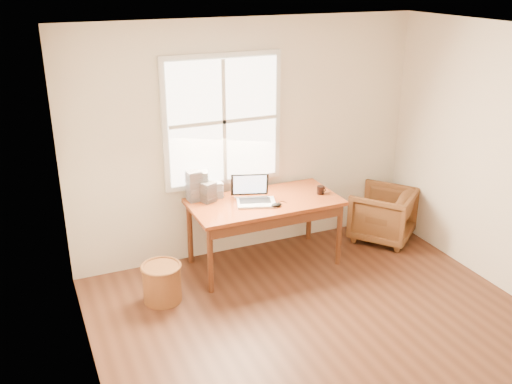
# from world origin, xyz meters

# --- Properties ---
(room_shell) EXTENTS (4.04, 4.54, 2.64)m
(room_shell) POSITION_xyz_m (-0.02, 0.16, 1.32)
(room_shell) COLOR #532D1C
(room_shell) RESTS_ON ground
(desk) EXTENTS (1.60, 0.80, 0.04)m
(desk) POSITION_xyz_m (0.00, 1.80, 0.73)
(desk) COLOR brown
(desk) RESTS_ON room_shell
(armchair) EXTENTS (0.95, 0.96, 0.63)m
(armchair) POSITION_xyz_m (1.55, 1.80, 0.31)
(armchair) COLOR brown
(armchair) RESTS_ON room_shell
(wicker_stool) EXTENTS (0.46, 0.46, 0.37)m
(wicker_stool) POSITION_xyz_m (-1.23, 1.50, 0.19)
(wicker_stool) COLOR brown
(wicker_stool) RESTS_ON room_shell
(laptop) EXTENTS (0.57, 0.58, 0.34)m
(laptop) POSITION_xyz_m (-0.12, 1.76, 0.92)
(laptop) COLOR silver
(laptop) RESTS_ON desk
(mouse) EXTENTS (0.13, 0.08, 0.04)m
(mouse) POSITION_xyz_m (0.04, 1.59, 0.77)
(mouse) COLOR black
(mouse) RESTS_ON desk
(coffee_mug) EXTENTS (0.08, 0.08, 0.09)m
(coffee_mug) POSITION_xyz_m (0.64, 1.73, 0.79)
(coffee_mug) COLOR black
(coffee_mug) RESTS_ON desk
(cd_stack_a) EXTENTS (0.18, 0.17, 0.31)m
(cd_stack_a) POSITION_xyz_m (-0.60, 2.12, 0.90)
(cd_stack_a) COLOR #B4BAC0
(cd_stack_a) RESTS_ON desk
(cd_stack_b) EXTENTS (0.17, 0.16, 0.21)m
(cd_stack_b) POSITION_xyz_m (-0.56, 2.01, 0.86)
(cd_stack_b) COLOR #26262B
(cd_stack_b) RESTS_ON desk
(cd_stack_c) EXTENTS (0.16, 0.14, 0.33)m
(cd_stack_c) POSITION_xyz_m (-0.68, 2.10, 0.92)
(cd_stack_c) COLOR #A5A6B3
(cd_stack_c) RESTS_ON desk
(cd_stack_d) EXTENTS (0.15, 0.14, 0.17)m
(cd_stack_d) POSITION_xyz_m (-0.44, 2.09, 0.84)
(cd_stack_d) COLOR silver
(cd_stack_d) RESTS_ON desk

